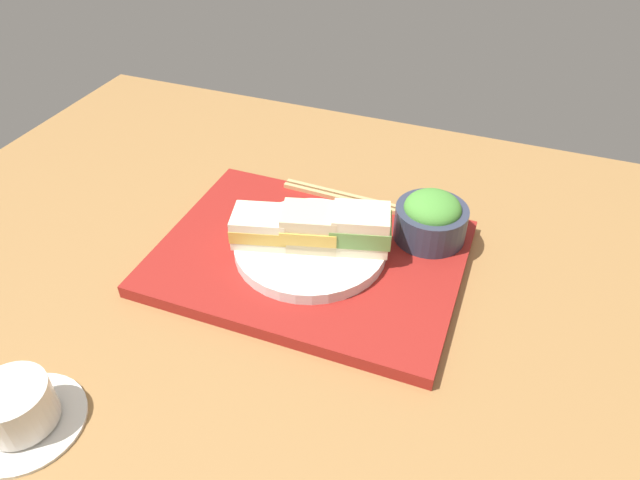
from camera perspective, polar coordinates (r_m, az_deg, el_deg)
ground_plane at (r=81.51cm, az=0.07°, el=-4.88°), size 140.00×100.00×3.00cm
serving_tray at (r=82.80cm, az=-1.04°, el=-1.72°), size 42.92×31.87×1.96cm
sandwich_plate at (r=81.80cm, az=-0.94°, el=-0.65°), size 21.78×21.78×1.69cm
sandwich_near at (r=79.10cm, az=4.09°, el=1.13°), size 9.63×8.02×5.82cm
sandwich_middle at (r=79.56cm, az=-0.97°, el=1.32°), size 9.19×8.13×5.43cm
sandwich_far at (r=80.80cm, az=-5.92°, el=1.35°), size 9.24×7.87×4.50cm
salad_bowl at (r=84.38cm, az=11.04°, el=2.19°), size 10.53×10.53×7.35cm
chopsticks_pair at (r=92.59cm, az=2.33°, el=4.32°), size 20.52×2.70×0.70cm
coffee_cup at (r=71.38cm, az=-27.97°, el=-14.73°), size 13.07×13.07×5.90cm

